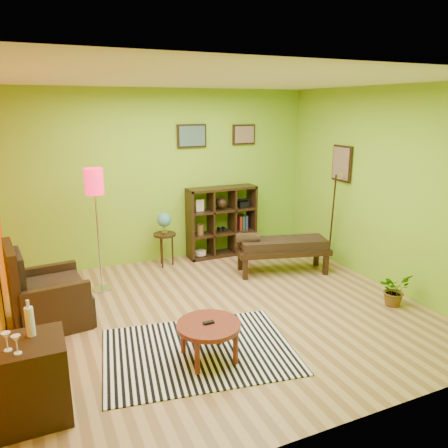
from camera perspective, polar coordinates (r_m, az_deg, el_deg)
name	(u,v)px	position (r m, az deg, el deg)	size (l,w,h in m)	color
ground	(221,312)	(5.63, -0.37, -11.44)	(5.00, 5.00, 0.00)	tan
room_shell	(213,171)	(5.06, -1.44, 6.99)	(5.04, 4.54, 2.82)	#82BC23
zebra_rug	(199,351)	(4.83, -3.33, -16.23)	(1.97, 1.43, 0.01)	white
coffee_table	(209,328)	(4.54, -2.02, -13.48)	(0.65, 0.65, 0.42)	maroon
armchair	(45,299)	(5.64, -22.29, -9.10)	(0.93, 0.93, 1.03)	black
side_cabinet	(30,380)	(4.11, -24.00, -18.13)	(0.59, 0.54, 1.01)	black
floor_lamp	(95,193)	(6.09, -16.52, 3.93)	(0.26, 0.26, 1.73)	silver
globe_table	(164,226)	(7.04, -7.80, -0.24)	(0.36, 0.36, 0.88)	black
cube_shelf	(222,222)	(7.51, -0.20, 0.33)	(1.20, 0.35, 1.20)	black
bench	(280,246)	(6.81, 7.36, -2.92)	(1.51, 0.86, 0.66)	black
potted_plant	(394,293)	(6.16, 21.29, -8.38)	(0.39, 0.43, 0.33)	#26661E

